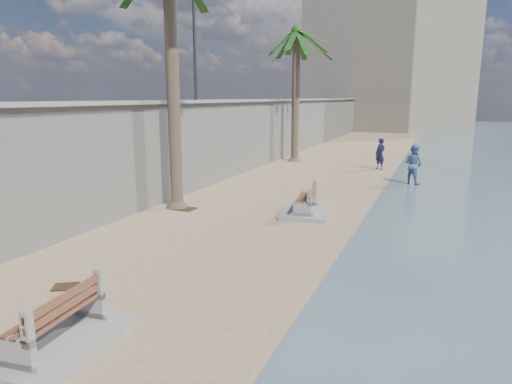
% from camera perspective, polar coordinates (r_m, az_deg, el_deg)
% --- Properties ---
extents(ground_plane, '(140.00, 140.00, 0.00)m').
position_cam_1_polar(ground_plane, '(6.91, -19.76, -21.54)').
color(ground_plane, tan).
extents(seawall, '(0.45, 70.00, 3.50)m').
position_cam_1_polar(seawall, '(25.97, 1.21, 7.43)').
color(seawall, gray).
rests_on(seawall, ground_plane).
extents(wall_cap, '(0.80, 70.00, 0.12)m').
position_cam_1_polar(wall_cap, '(25.89, 1.22, 11.40)').
color(wall_cap, gray).
rests_on(wall_cap, seawall).
extents(end_building, '(18.00, 12.00, 14.00)m').
position_cam_1_polar(end_building, '(56.61, 16.50, 14.63)').
color(end_building, '#B7AA93').
rests_on(end_building, ground_plane).
extents(bench_near, '(1.64, 2.25, 0.89)m').
position_cam_1_polar(bench_near, '(7.74, -23.61, -14.73)').
color(bench_near, gray).
rests_on(bench_near, ground_plane).
extents(bench_far, '(1.76, 2.32, 0.88)m').
position_cam_1_polar(bench_far, '(14.85, 6.20, -1.26)').
color(bench_far, gray).
rests_on(bench_far, ground_plane).
extents(palm_back, '(5.00, 5.00, 8.25)m').
position_cam_1_polar(palm_back, '(27.17, 5.11, 19.17)').
color(palm_back, brown).
rests_on(palm_back, ground_plane).
extents(streetlight, '(0.28, 0.28, 5.12)m').
position_cam_1_polar(streetlight, '(18.82, -7.76, 20.62)').
color(streetlight, '#2D2D33').
rests_on(streetlight, wall_cap).
extents(person_a, '(0.82, 0.77, 1.88)m').
position_cam_1_polar(person_a, '(24.68, 15.28, 4.90)').
color(person_a, '#141A38').
rests_on(person_a, ground_plane).
extents(person_b, '(1.16, 1.07, 1.92)m').
position_cam_1_polar(person_b, '(20.88, 19.09, 3.54)').
color(person_b, '#4C669E').
rests_on(person_b, ground_plane).
extents(debris_c, '(0.72, 0.58, 0.03)m').
position_cam_1_polar(debris_c, '(15.62, -8.88, -2.08)').
color(debris_c, '#382616').
rests_on(debris_c, ground_plane).
extents(debris_d, '(0.60, 0.57, 0.03)m').
position_cam_1_polar(debris_d, '(10.03, -22.71, -10.85)').
color(debris_d, '#382616').
rests_on(debris_d, ground_plane).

